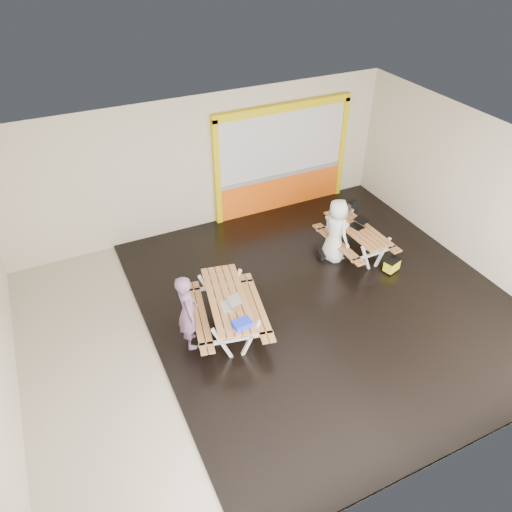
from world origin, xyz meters
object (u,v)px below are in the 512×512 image
person_right (336,231)px  toolbox (344,209)px  person_left (188,312)px  backpack (353,208)px  picnic_table_left (228,305)px  dark_case (326,254)px  laptop_left (230,304)px  laptop_right (358,224)px  blue_pouch (242,324)px  fluke_bag (392,266)px  picnic_table_right (356,234)px

person_right → toolbox: size_ratio=4.36×
person_left → backpack: 5.55m
picnic_table_left → person_right: bearing=19.3°
person_right → toolbox: 1.01m
picnic_table_left → dark_case: picnic_table_left is taller
laptop_left → dark_case: bearing=24.9°
laptop_left → laptop_right: (3.91, 1.38, -0.07)m
person_right → laptop_left: person_right is taller
backpack → laptop_right: bearing=-117.8°
laptop_right → laptop_left: bearing=-160.5°
picnic_table_left → dark_case: 3.34m
blue_pouch → toolbox: bearing=33.8°
backpack → dark_case: (-1.24, -0.77, -0.58)m
laptop_left → toolbox: (3.98, 2.09, -0.04)m
laptop_right → dark_case: (-0.80, 0.06, -0.70)m
person_left → blue_pouch: person_left is taller
toolbox → fluke_bag: toolbox is taller
laptop_right → dark_case: 1.06m
toolbox → dark_case: size_ratio=1.06×
picnic_table_left → laptop_right: bearing=16.5°
person_left → fluke_bag: (4.99, 0.15, -0.66)m
person_right → toolbox: bearing=-48.1°
laptop_right → blue_pouch: 4.39m
laptop_right → backpack: bearing=62.2°
person_left → laptop_right: bearing=-67.3°
toolbox → fluke_bag: 1.90m
picnic_table_left → backpack: 4.74m
laptop_left → dark_case: (3.11, 1.45, -0.77)m
laptop_right → toolbox: toolbox is taller
picnic_table_right → toolbox: (0.13, 0.76, 0.25)m
picnic_table_left → laptop_right: size_ratio=5.20×
toolbox → fluke_bag: (0.21, -1.78, -0.63)m
laptop_left → dark_case: size_ratio=1.17×
picnic_table_left → person_right: person_right is taller
fluke_bag → toolbox: bearing=96.8°
picnic_table_right → person_right: (-0.58, 0.04, 0.22)m
person_left → picnic_table_right: bearing=-67.8°
fluke_bag → backpack: bearing=85.3°
picnic_table_right → laptop_left: (-3.86, -1.33, 0.30)m
picnic_table_right → fluke_bag: picnic_table_right is taller
laptop_right → dark_case: laptop_right is taller
laptop_right → dark_case: bearing=175.4°
picnic_table_right → fluke_bag: bearing=-71.8°
backpack → laptop_left: bearing=-153.0°
picnic_table_right → person_right: 0.62m
toolbox → dark_case: toolbox is taller
person_left → toolbox: person_left is taller
fluke_bag → picnic_table_left: bearing=-179.0°
laptop_left → toolbox: 4.50m
blue_pouch → toolbox: 4.80m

